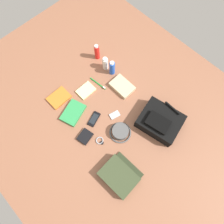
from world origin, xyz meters
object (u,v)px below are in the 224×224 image
(travel_guidebook, at_px, (73,113))
(toothbrush, at_px, (99,84))
(wallet, at_px, (85,136))
(cell_phone, at_px, (94,119))
(backpack, at_px, (160,121))
(media_player, at_px, (115,115))
(toothpaste_tube, at_px, (105,63))
(bucket_hat, at_px, (120,132))
(notepad, at_px, (86,90))
(folded_towel, at_px, (122,86))
(toiletry_pouch, at_px, (119,176))
(deodorant_spray, at_px, (112,68))
(wristwatch, at_px, (100,141))
(paperback_novel, at_px, (59,98))
(sunscreen_spray, at_px, (97,52))

(travel_guidebook, height_order, toothbrush, travel_guidebook)
(wallet, bearing_deg, cell_phone, 100.54)
(backpack, xyz_separation_m, travel_guidebook, (-0.56, -0.44, -0.04))
(media_player, bearing_deg, toothpaste_tube, 145.59)
(toothbrush, bearing_deg, bucket_hat, -21.73)
(toothpaste_tube, xyz_separation_m, notepad, (0.05, -0.29, -0.06))
(folded_towel, bearing_deg, backpack, -3.08)
(bucket_hat, relative_size, cell_phone, 1.25)
(backpack, xyz_separation_m, wallet, (-0.33, -0.51, -0.05))
(toiletry_pouch, height_order, travel_guidebook, toiletry_pouch)
(toothbrush, relative_size, folded_towel, 0.88)
(bucket_hat, bearing_deg, travel_guidebook, -157.69)
(deodorant_spray, xyz_separation_m, wristwatch, (0.39, -0.51, -0.07))
(bucket_hat, bearing_deg, paperback_novel, -164.75)
(travel_guidebook, height_order, cell_phone, travel_guidebook)
(sunscreen_spray, distance_m, toothpaste_tube, 0.14)
(travel_guidebook, bearing_deg, paperback_novel, 179.46)
(sunscreen_spray, bearing_deg, paperback_novel, -81.54)
(media_player, bearing_deg, sunscreen_spray, 150.92)
(travel_guidebook, height_order, wallet, travel_guidebook)
(media_player, bearing_deg, backpack, 34.42)
(media_player, relative_size, toothbrush, 0.53)
(backpack, bearing_deg, sunscreen_spray, 174.13)
(wristwatch, relative_size, folded_towel, 0.36)
(bucket_hat, relative_size, sunscreen_spray, 1.09)
(toiletry_pouch, xyz_separation_m, folded_towel, (-0.51, 0.55, -0.02))
(travel_guidebook, relative_size, toothbrush, 1.34)
(toothbrush, bearing_deg, cell_phone, -49.86)
(wallet, bearing_deg, paperback_novel, 159.50)
(toiletry_pouch, height_order, wallet, toiletry_pouch)
(bucket_hat, bearing_deg, wristwatch, -111.59)
(toothpaste_tube, relative_size, paperback_novel, 0.75)
(toothpaste_tube, xyz_separation_m, paperback_novel, (-0.05, -0.50, -0.06))
(deodorant_spray, bearing_deg, bucket_hat, -37.73)
(sunscreen_spray, bearing_deg, toiletry_pouch, -34.27)
(deodorant_spray, relative_size, travel_guidebook, 0.64)
(sunscreen_spray, xyz_separation_m, paperback_novel, (0.08, -0.52, -0.07))
(paperback_novel, distance_m, cell_phone, 0.36)
(toiletry_pouch, distance_m, travel_guidebook, 0.63)
(toothpaste_tube, bearing_deg, deodorant_spray, 4.18)
(toiletry_pouch, bearing_deg, deodorant_spray, 138.97)
(deodorant_spray, height_order, folded_towel, deodorant_spray)
(wallet, bearing_deg, backpack, 44.96)
(backpack, xyz_separation_m, notepad, (-0.64, -0.23, -0.05))
(bucket_hat, distance_m, folded_towel, 0.41)
(sunscreen_spray, xyz_separation_m, wristwatch, (0.60, -0.53, -0.07))
(backpack, bearing_deg, cell_phone, -138.21)
(paperback_novel, height_order, media_player, paperback_novel)
(toothbrush, bearing_deg, wallet, -55.85)
(toiletry_pouch, bearing_deg, folded_towel, 132.92)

